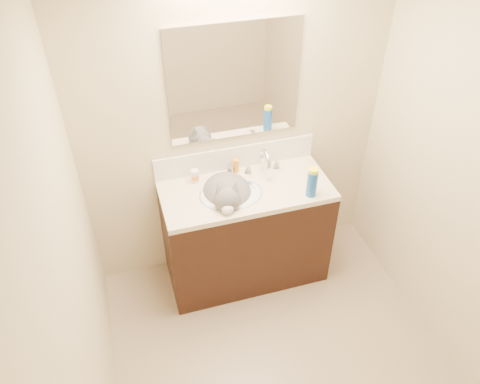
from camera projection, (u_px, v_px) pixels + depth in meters
ground at (289, 378)px, 3.09m from camera, size 2.50×2.50×0.00m
room_shell at (310, 207)px, 2.16m from camera, size 2.24×2.54×2.52m
vanity_cabinet at (246, 235)px, 3.56m from camera, size 1.20×0.55×0.82m
counter_slab at (246, 191)px, 3.29m from camera, size 1.20×0.55×0.04m
basin at (231, 202)px, 3.27m from camera, size 0.45×0.36×0.14m
faucet at (264, 163)px, 3.37m from camera, size 0.28×0.20×0.21m
cat at (227, 195)px, 3.24m from camera, size 0.43×0.52×0.35m
backsplash at (236, 157)px, 3.42m from camera, size 1.20×0.02×0.18m
mirror at (235, 83)px, 3.05m from camera, size 0.90×0.02×0.80m
pill_bottle at (195, 176)px, 3.31m from camera, size 0.07×0.07×0.10m
pill_label at (195, 177)px, 3.31m from camera, size 0.07×0.07×0.04m
silver_jar at (230, 170)px, 3.40m from camera, size 0.06×0.06×0.06m
amber_bottle at (236, 166)px, 3.40m from camera, size 0.05×0.05×0.10m
toothbrush at (250, 183)px, 3.32m from camera, size 0.05×0.13×0.01m
toothbrush_head at (250, 183)px, 3.31m from camera, size 0.03×0.04×0.02m
spray_can at (312, 184)px, 3.16m from camera, size 0.09×0.09×0.19m
spray_cap at (313, 171)px, 3.10m from camera, size 0.08×0.08×0.04m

